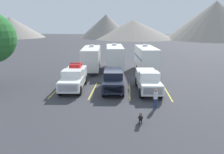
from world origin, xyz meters
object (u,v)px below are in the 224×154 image
pickup_truck_c (148,80)px  camper_trailer_a (91,58)px  pickup_truck_a (74,77)px  person_a (156,98)px  dog (141,117)px  camper_trailer_c (146,58)px  pickup_truck_b (113,79)px  camper_trailer_b (115,57)px

pickup_truck_c → camper_trailer_a: size_ratio=0.65×
pickup_truck_a → person_a: bearing=-32.4°
camper_trailer_a → dog: 17.38m
pickup_truck_a → camper_trailer_a: (0.45, 8.46, 0.74)m
pickup_truck_c → person_a: bearing=-87.7°
pickup_truck_c → camper_trailer_c: 8.92m
pickup_truck_b → dog: (2.35, -7.43, -0.63)m
pickup_truck_b → person_a: (3.69, -4.67, -0.17)m
pickup_truck_a → pickup_truck_b: size_ratio=1.07×
camper_trailer_b → dog: bearing=-80.7°
camper_trailer_b → person_a: 14.77m
pickup_truck_c → camper_trailer_c: (0.55, 8.86, 0.88)m
camper_trailer_a → camper_trailer_c: 7.79m
pickup_truck_a → camper_trailer_b: (3.76, 9.15, 0.83)m
dog → camper_trailer_a: bearing=110.6°
pickup_truck_b → pickup_truck_c: 3.51m
camper_trailer_b → camper_trailer_c: camper_trailer_b is taller
pickup_truck_b → dog: size_ratio=6.16×
pickup_truck_a → camper_trailer_c: (8.24, 8.44, 0.80)m
camper_trailer_a → dog: size_ratio=9.77×
dog → pickup_truck_a: bearing=130.1°
pickup_truck_b → person_a: 5.96m
camper_trailer_b → camper_trailer_c: (4.48, -0.71, -0.02)m
pickup_truck_a → person_a: (7.87, -4.99, -0.25)m
pickup_truck_a → camper_trailer_a: size_ratio=0.67×
camper_trailer_b → dog: 17.20m
person_a → pickup_truck_a: bearing=147.6°
pickup_truck_a → dog: (6.53, -7.75, -0.70)m
pickup_truck_b → pickup_truck_c: bearing=-1.6°
pickup_truck_c → camper_trailer_b: size_ratio=0.68×
camper_trailer_c → person_a: camper_trailer_c is taller
pickup_truck_c → camper_trailer_b: camper_trailer_b is taller
pickup_truck_a → dog: pickup_truck_a is taller
camper_trailer_c → pickup_truck_c: bearing=-93.6°
pickup_truck_c → camper_trailer_b: (-3.93, 9.57, 0.90)m
camper_trailer_b → camper_trailer_a: bearing=-168.2°
pickup_truck_b → pickup_truck_a: bearing=175.6°
camper_trailer_c → dog: (-1.70, -16.19, -1.51)m
pickup_truck_c → person_a: size_ratio=3.49×
pickup_truck_a → person_a: size_ratio=3.59×
pickup_truck_b → camper_trailer_b: (-0.42, 9.47, 0.91)m
pickup_truck_c → dog: pickup_truck_c is taller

